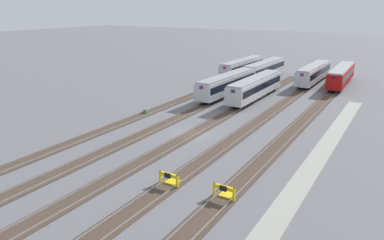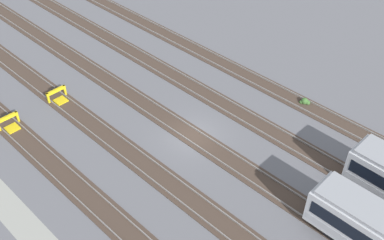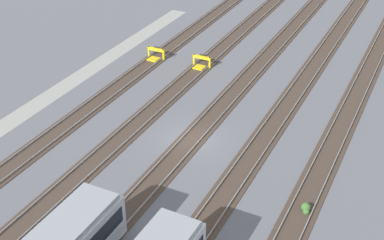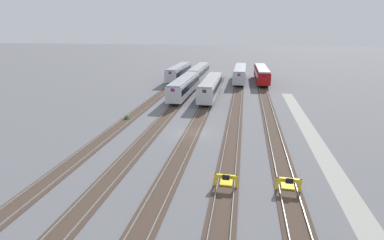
# 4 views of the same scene
# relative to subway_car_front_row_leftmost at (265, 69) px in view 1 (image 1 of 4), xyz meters

# --- Properties ---
(ground_plane) EXTENTS (400.00, 400.00, 0.00)m
(ground_plane) POSITION_rel_subway_car_front_row_leftmost_xyz_m (-39.62, -5.14, -2.04)
(ground_plane) COLOR slate
(service_walkway) EXTENTS (54.00, 2.00, 0.01)m
(service_walkway) POSITION_rel_subway_car_front_row_leftmost_xyz_m (-39.62, -20.17, -2.04)
(service_walkway) COLOR #9E9E93
(service_walkway) RESTS_ON ground
(rail_track_nearest) EXTENTS (90.00, 2.23, 0.21)m
(rail_track_nearest) POSITION_rel_subway_car_front_row_leftmost_xyz_m (-39.62, -15.51, -2.00)
(rail_track_nearest) COLOR #47382D
(rail_track_nearest) RESTS_ON ground
(rail_track_near_inner) EXTENTS (90.00, 2.24, 0.21)m
(rail_track_near_inner) POSITION_rel_subway_car_front_row_leftmost_xyz_m (-39.62, -10.32, -2.00)
(rail_track_near_inner) COLOR #47382D
(rail_track_near_inner) RESTS_ON ground
(rail_track_middle) EXTENTS (90.00, 2.24, 0.21)m
(rail_track_middle) POSITION_rel_subway_car_front_row_leftmost_xyz_m (-39.62, -5.14, -2.00)
(rail_track_middle) COLOR #47382D
(rail_track_middle) RESTS_ON ground
(rail_track_far_inner) EXTENTS (90.00, 2.23, 0.21)m
(rail_track_far_inner) POSITION_rel_subway_car_front_row_leftmost_xyz_m (-39.62, 0.04, -2.00)
(rail_track_far_inner) COLOR #47382D
(rail_track_far_inner) RESTS_ON ground
(rail_track_farthest) EXTENTS (90.00, 2.23, 0.21)m
(rail_track_farthest) POSITION_rel_subway_car_front_row_leftmost_xyz_m (-39.62, 5.23, -2.00)
(rail_track_farthest) COLOR #47382D
(rail_track_farthest) RESTS_ON ground
(subway_car_front_row_leftmost) EXTENTS (18.05, 3.19, 3.70)m
(subway_car_front_row_leftmost) POSITION_rel_subway_car_front_row_leftmost_xyz_m (0.00, 0.00, 0.00)
(subway_car_front_row_leftmost) COLOR silver
(subway_car_front_row_leftmost) RESTS_ON ground
(subway_car_front_row_left_inner) EXTENTS (18.07, 3.28, 3.70)m
(subway_car_front_row_left_inner) POSITION_rel_subway_car_front_row_leftmost_xyz_m (0.38, -15.56, 0.00)
(subway_car_front_row_left_inner) COLOR #A80F0F
(subway_car_front_row_left_inner) RESTS_ON ground
(subway_car_front_row_centre) EXTENTS (18.02, 2.94, 3.70)m
(subway_car_front_row_centre) POSITION_rel_subway_car_front_row_leftmost_xyz_m (-18.69, -5.12, 0.00)
(subway_car_front_row_centre) COLOR silver
(subway_car_front_row_centre) RESTS_ON ground
(subway_car_front_row_right_inner) EXTENTS (18.05, 3.20, 3.70)m
(subway_car_front_row_right_inner) POSITION_rel_subway_car_front_row_leftmost_xyz_m (-18.69, 0.06, 0.00)
(subway_car_front_row_right_inner) COLOR silver
(subway_car_front_row_right_inner) RESTS_ON ground
(subway_car_front_row_rightmost) EXTENTS (18.02, 2.99, 3.70)m
(subway_car_front_row_rightmost) POSITION_rel_subway_car_front_row_leftmost_xyz_m (0.18, -10.30, 0.00)
(subway_car_front_row_rightmost) COLOR silver
(subway_car_front_row_rightmost) RESTS_ON ground
(subway_car_back_row_leftmost) EXTENTS (18.05, 3.15, 3.70)m
(subway_car_back_row_leftmost) POSITION_rel_subway_car_front_row_leftmost_xyz_m (0.31, 5.26, 0.00)
(subway_car_back_row_leftmost) COLOR silver
(subway_car_back_row_leftmost) RESTS_ON ground
(bumper_stop_nearest_track) EXTENTS (1.37, 2.01, 1.22)m
(bumper_stop_nearest_track) POSITION_rel_subway_car_front_row_leftmost_xyz_m (-52.04, -15.52, -1.53)
(bumper_stop_nearest_track) COLOR yellow
(bumper_stop_nearest_track) RESTS_ON ground
(bumper_stop_near_inner_track) EXTENTS (1.36, 2.01, 1.22)m
(bumper_stop_near_inner_track) POSITION_rel_subway_car_front_row_leftmost_xyz_m (-52.33, -10.33, -1.53)
(bumper_stop_near_inner_track) COLOR yellow
(bumper_stop_near_inner_track) RESTS_ON ground
(weed_clump) EXTENTS (0.92, 0.70, 0.64)m
(weed_clump) POSITION_rel_subway_car_front_row_leftmost_xyz_m (-35.17, 5.47, -1.80)
(weed_clump) COLOR #427033
(weed_clump) RESTS_ON ground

